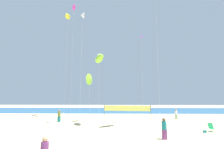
{
  "coord_description": "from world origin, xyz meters",
  "views": [
    {
      "loc": [
        -0.21,
        -16.66,
        3.62
      ],
      "look_at": [
        -1.0,
        10.49,
        7.42
      ],
      "focal_mm": 26.01,
      "sensor_mm": 36.0,
      "label": 1
    }
  ],
  "objects_px": {
    "beach_handbag": "(205,132)",
    "kite_magenta_inflatable": "(74,8)",
    "beachgoer_olive_shirt": "(59,115)",
    "volleyball_net": "(127,109)",
    "kite_violet_diamond": "(142,41)",
    "kite_lime_delta": "(90,79)",
    "beachgoer_white_shirt": "(176,114)",
    "beachgoer_teal_shirt": "(164,128)",
    "folding_beach_chair": "(211,127)",
    "kite_white_delta": "(82,16)",
    "kite_yellow_inflatable": "(68,17)",
    "kite_lime_inflatable": "(99,59)"
  },
  "relations": [
    {
      "from": "folding_beach_chair",
      "to": "beach_handbag",
      "type": "distance_m",
      "value": 1.21
    },
    {
      "from": "kite_violet_diamond",
      "to": "kite_lime_delta",
      "type": "bearing_deg",
      "value": 170.97
    },
    {
      "from": "beachgoer_white_shirt",
      "to": "kite_yellow_inflatable",
      "type": "distance_m",
      "value": 27.74
    },
    {
      "from": "beachgoer_white_shirt",
      "to": "kite_violet_diamond",
      "type": "relative_size",
      "value": 0.13
    },
    {
      "from": "kite_yellow_inflatable",
      "to": "kite_lime_inflatable",
      "type": "bearing_deg",
      "value": -51.6
    },
    {
      "from": "folding_beach_chair",
      "to": "kite_lime_delta",
      "type": "bearing_deg",
      "value": 152.27
    },
    {
      "from": "beachgoer_white_shirt",
      "to": "volleyball_net",
      "type": "relative_size",
      "value": 0.21
    },
    {
      "from": "beach_handbag",
      "to": "kite_violet_diamond",
      "type": "xyz_separation_m",
      "value": [
        -5.3,
        5.67,
        11.77
      ]
    },
    {
      "from": "volleyball_net",
      "to": "kite_lime_inflatable",
      "type": "height_order",
      "value": "kite_lime_inflatable"
    },
    {
      "from": "kite_violet_diamond",
      "to": "folding_beach_chair",
      "type": "bearing_deg",
      "value": -38.88
    },
    {
      "from": "folding_beach_chair",
      "to": "kite_yellow_inflatable",
      "type": "height_order",
      "value": "kite_yellow_inflatable"
    },
    {
      "from": "kite_lime_inflatable",
      "to": "beachgoer_olive_shirt",
      "type": "bearing_deg",
      "value": 155.26
    },
    {
      "from": "beachgoer_olive_shirt",
      "to": "volleyball_net",
      "type": "bearing_deg",
      "value": 44.99
    },
    {
      "from": "beachgoer_olive_shirt",
      "to": "kite_white_delta",
      "type": "distance_m",
      "value": 14.93
    },
    {
      "from": "folding_beach_chair",
      "to": "kite_violet_diamond",
      "type": "relative_size",
      "value": 0.07
    },
    {
      "from": "kite_magenta_inflatable",
      "to": "beachgoer_teal_shirt",
      "type": "bearing_deg",
      "value": -48.06
    },
    {
      "from": "beachgoer_olive_shirt",
      "to": "kite_lime_inflatable",
      "type": "distance_m",
      "value": 10.32
    },
    {
      "from": "beach_handbag",
      "to": "kite_lime_inflatable",
      "type": "xyz_separation_m",
      "value": [
        -11.38,
        3.81,
        8.65
      ]
    },
    {
      "from": "beachgoer_white_shirt",
      "to": "kite_lime_inflatable",
      "type": "bearing_deg",
      "value": -71.24
    },
    {
      "from": "beachgoer_olive_shirt",
      "to": "kite_white_delta",
      "type": "xyz_separation_m",
      "value": [
        3.57,
        -2.36,
        14.31
      ]
    },
    {
      "from": "beachgoer_teal_shirt",
      "to": "kite_magenta_inflatable",
      "type": "bearing_deg",
      "value": 120.79
    },
    {
      "from": "beach_handbag",
      "to": "folding_beach_chair",
      "type": "bearing_deg",
      "value": 29.31
    },
    {
      "from": "volleyball_net",
      "to": "kite_violet_diamond",
      "type": "relative_size",
      "value": 0.63
    },
    {
      "from": "beachgoer_olive_shirt",
      "to": "volleyball_net",
      "type": "height_order",
      "value": "volleyball_net"
    },
    {
      "from": "volleyball_net",
      "to": "kite_magenta_inflatable",
      "type": "relative_size",
      "value": 0.38
    },
    {
      "from": "beachgoer_olive_shirt",
      "to": "beach_handbag",
      "type": "xyz_separation_m",
      "value": [
        17.5,
        -6.63,
        -0.83
      ]
    },
    {
      "from": "beachgoer_teal_shirt",
      "to": "kite_lime_delta",
      "type": "distance_m",
      "value": 13.79
    },
    {
      "from": "kite_magenta_inflatable",
      "to": "kite_lime_delta",
      "type": "height_order",
      "value": "kite_magenta_inflatable"
    },
    {
      "from": "beach_handbag",
      "to": "kite_lime_delta",
      "type": "xyz_separation_m",
      "value": [
        -13.1,
        6.9,
        6.19
      ]
    },
    {
      "from": "kite_violet_diamond",
      "to": "kite_yellow_inflatable",
      "type": "bearing_deg",
      "value": 150.39
    },
    {
      "from": "volleyball_net",
      "to": "kite_yellow_inflatable",
      "type": "xyz_separation_m",
      "value": [
        -11.76,
        2.72,
        18.39
      ]
    },
    {
      "from": "beach_handbag",
      "to": "kite_white_delta",
      "type": "xyz_separation_m",
      "value": [
        -13.93,
        4.28,
        15.14
      ]
    },
    {
      "from": "folding_beach_chair",
      "to": "kite_magenta_inflatable",
      "type": "height_order",
      "value": "kite_magenta_inflatable"
    },
    {
      "from": "folding_beach_chair",
      "to": "beach_handbag",
      "type": "height_order",
      "value": "folding_beach_chair"
    },
    {
      "from": "beachgoer_white_shirt",
      "to": "volleyball_net",
      "type": "height_order",
      "value": "volleyball_net"
    },
    {
      "from": "volleyball_net",
      "to": "beach_handbag",
      "type": "height_order",
      "value": "volleyball_net"
    },
    {
      "from": "folding_beach_chair",
      "to": "kite_violet_diamond",
      "type": "xyz_separation_m",
      "value": [
        -6.32,
        5.09,
        11.43
      ]
    },
    {
      "from": "kite_yellow_inflatable",
      "to": "kite_lime_delta",
      "type": "xyz_separation_m",
      "value": [
        5.93,
        -6.56,
        -13.71
      ]
    },
    {
      "from": "kite_magenta_inflatable",
      "to": "kite_lime_inflatable",
      "type": "height_order",
      "value": "kite_magenta_inflatable"
    },
    {
      "from": "kite_lime_delta",
      "to": "beach_handbag",
      "type": "bearing_deg",
      "value": -27.79
    },
    {
      "from": "volleyball_net",
      "to": "kite_lime_inflatable",
      "type": "distance_m",
      "value": 10.76
    },
    {
      "from": "beachgoer_olive_shirt",
      "to": "kite_lime_delta",
      "type": "relative_size",
      "value": 0.25
    },
    {
      "from": "beachgoer_white_shirt",
      "to": "folding_beach_chair",
      "type": "bearing_deg",
      "value": -7.36
    },
    {
      "from": "volleyball_net",
      "to": "kite_violet_diamond",
      "type": "bearing_deg",
      "value": -68.81
    },
    {
      "from": "beach_handbag",
      "to": "kite_magenta_inflatable",
      "type": "bearing_deg",
      "value": 147.91
    },
    {
      "from": "kite_lime_inflatable",
      "to": "beachgoer_teal_shirt",
      "type": "bearing_deg",
      "value": -45.68
    },
    {
      "from": "beach_handbag",
      "to": "kite_white_delta",
      "type": "height_order",
      "value": "kite_white_delta"
    },
    {
      "from": "kite_violet_diamond",
      "to": "kite_white_delta",
      "type": "bearing_deg",
      "value": -170.85
    },
    {
      "from": "kite_white_delta",
      "to": "kite_lime_delta",
      "type": "relative_size",
      "value": 2.19
    },
    {
      "from": "folding_beach_chair",
      "to": "kite_white_delta",
      "type": "relative_size",
      "value": 0.06
    }
  ]
}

